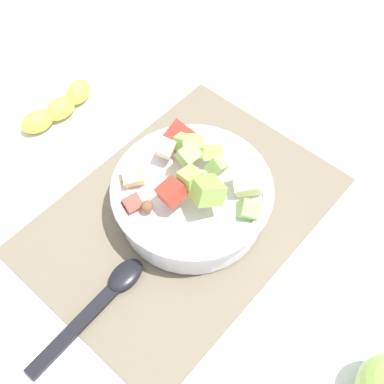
{
  "coord_description": "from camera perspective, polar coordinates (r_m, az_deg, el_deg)",
  "views": [
    {
      "loc": [
        0.28,
        0.26,
        0.63
      ],
      "look_at": [
        -0.01,
        0.01,
        0.05
      ],
      "focal_mm": 46.02,
      "sensor_mm": 36.0,
      "label": 1
    }
  ],
  "objects": [
    {
      "name": "banana_whole",
      "position": [
        0.88,
        -15.17,
        9.49
      ],
      "size": [
        0.15,
        0.05,
        0.04
      ],
      "color": "yellow",
      "rests_on": "ground_plane"
    },
    {
      "name": "salad_bowl",
      "position": [
        0.7,
        0.03,
        -0.26
      ],
      "size": [
        0.23,
        0.23,
        0.12
      ],
      "color": "white",
      "rests_on": "placemat"
    },
    {
      "name": "serving_spoon",
      "position": [
        0.67,
        -9.96,
        -11.77
      ],
      "size": [
        0.2,
        0.04,
        0.01
      ],
      "color": "black",
      "rests_on": "placemat"
    },
    {
      "name": "placemat",
      "position": [
        0.73,
        -1.03,
        -2.52
      ],
      "size": [
        0.45,
        0.32,
        0.01
      ],
      "primitive_type": "cube",
      "color": "#756B56",
      "rests_on": "ground_plane"
    },
    {
      "name": "ground_plane",
      "position": [
        0.74,
        -1.02,
        -2.64
      ],
      "size": [
        2.4,
        2.4,
        0.0
      ],
      "primitive_type": "plane",
      "color": "silver"
    }
  ]
}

